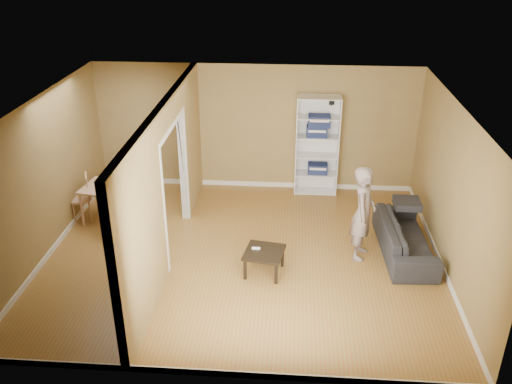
# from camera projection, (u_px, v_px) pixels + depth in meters

# --- Properties ---
(room_shell) EXTENTS (6.50, 6.50, 6.50)m
(room_shell) POSITION_uv_depth(u_px,v_px,m) (242.00, 186.00, 8.53)
(room_shell) COLOR olive
(room_shell) RESTS_ON ground
(partition) EXTENTS (0.22, 5.50, 2.60)m
(partition) POSITION_uv_depth(u_px,v_px,m) (167.00, 183.00, 8.61)
(partition) COLOR #A28547
(partition) RESTS_ON ground
(wall_speaker) EXTENTS (0.10, 0.10, 0.10)m
(wall_speaker) POSITION_uv_depth(u_px,v_px,m) (332.00, 102.00, 10.58)
(wall_speaker) COLOR black
(wall_speaker) RESTS_ON room_shell
(sofa) EXTENTS (1.98, 0.92, 0.74)m
(sofa) POSITION_uv_depth(u_px,v_px,m) (405.00, 233.00, 9.04)
(sofa) COLOR black
(sofa) RESTS_ON ground
(person) EXTENTS (0.80, 0.69, 1.89)m
(person) POSITION_uv_depth(u_px,v_px,m) (364.00, 205.00, 8.70)
(person) COLOR slate
(person) RESTS_ON ground
(bookshelf) EXTENTS (0.86, 0.38, 2.04)m
(bookshelf) POSITION_uv_depth(u_px,v_px,m) (317.00, 145.00, 10.91)
(bookshelf) COLOR white
(bookshelf) RESTS_ON ground
(paper_box_navy_a) EXTENTS (0.40, 0.26, 0.20)m
(paper_box_navy_a) POSITION_uv_depth(u_px,v_px,m) (318.00, 168.00, 11.07)
(paper_box_navy_a) COLOR navy
(paper_box_navy_a) RESTS_ON bookshelf
(paper_box_navy_b) EXTENTS (0.41, 0.27, 0.21)m
(paper_box_navy_b) POSITION_uv_depth(u_px,v_px,m) (317.00, 131.00, 10.72)
(paper_box_navy_b) COLOR navy
(paper_box_navy_b) RESTS_ON bookshelf
(paper_box_navy_c) EXTENTS (0.44, 0.28, 0.22)m
(paper_box_navy_c) POSITION_uv_depth(u_px,v_px,m) (319.00, 120.00, 10.62)
(paper_box_navy_c) COLOR navy
(paper_box_navy_c) RESTS_ON bookshelf
(coffee_table) EXTENTS (0.59, 0.59, 0.40)m
(coffee_table) POSITION_uv_depth(u_px,v_px,m) (264.00, 254.00, 8.51)
(coffee_table) COLOR black
(coffee_table) RESTS_ON ground
(game_controller) EXTENTS (0.13, 0.04, 0.03)m
(game_controller) POSITION_uv_depth(u_px,v_px,m) (256.00, 248.00, 8.54)
(game_controller) COLOR white
(game_controller) RESTS_ON coffee_table
(dining_table) EXTENTS (1.13, 0.75, 0.71)m
(dining_table) POSITION_uv_depth(u_px,v_px,m) (114.00, 191.00, 9.91)
(dining_table) COLOR tan
(dining_table) RESTS_ON ground
(chair_left) EXTENTS (0.54, 0.54, 0.90)m
(chair_left) POSITION_uv_depth(u_px,v_px,m) (80.00, 198.00, 10.04)
(chair_left) COLOR tan
(chair_left) RESTS_ON ground
(chair_near) EXTENTS (0.48, 0.48, 0.87)m
(chair_near) POSITION_uv_depth(u_px,v_px,m) (110.00, 215.00, 9.49)
(chair_near) COLOR tan
(chair_near) RESTS_ON ground
(chair_far) EXTENTS (0.54, 0.54, 0.97)m
(chair_far) POSITION_uv_depth(u_px,v_px,m) (124.00, 185.00, 10.48)
(chair_far) COLOR tan
(chair_far) RESTS_ON ground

